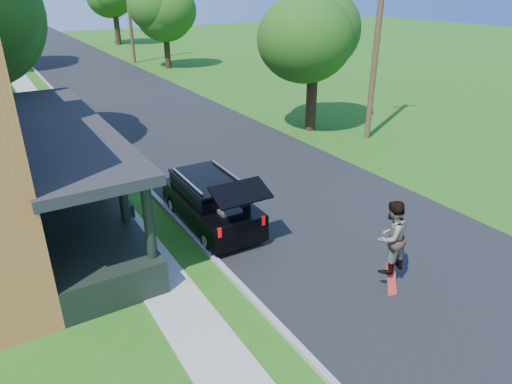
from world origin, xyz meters
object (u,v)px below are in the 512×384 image
tree_right_near (314,37)px  utility_pole_near (379,18)px  black_suv (211,202)px  skateboarder (391,237)px

tree_right_near → utility_pole_near: bearing=-59.1°
black_suv → utility_pole_near: size_ratio=0.42×
skateboarder → tree_right_near: 13.54m
skateboarder → utility_pole_near: bearing=-139.0°
black_suv → skateboarder: bearing=-65.3°
tree_right_near → utility_pole_near: size_ratio=0.66×
black_suv → tree_right_near: tree_right_near is taller
utility_pole_near → skateboarder: bearing=-120.2°
black_suv → utility_pole_near: utility_pole_near is taller
black_suv → utility_pole_near: (10.20, 3.87, 4.64)m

